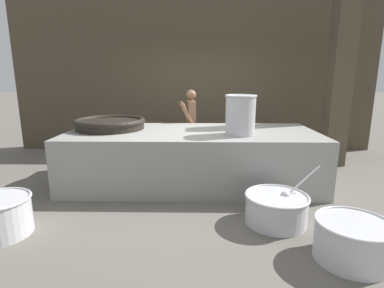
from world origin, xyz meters
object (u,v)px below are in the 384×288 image
Objects in this scene: giant_wok_near at (110,123)px; cook at (191,124)px; stock_pot at (240,114)px; prep_bowl_extra at (352,239)px; prep_bowl_vegetables at (276,207)px.

cook reaches higher than giant_wok_near.
cook reaches higher than stock_pot.
giant_wok_near reaches higher than prep_bowl_extra.
stock_pot is 1.51m from prep_bowl_vegetables.
stock_pot is 0.41× the size of cook.
cook is (-0.77, 1.47, -0.37)m from stock_pot.
prep_bowl_vegetables is (0.31, -1.11, -0.97)m from stock_pot.
prep_bowl_vegetables is at bearing -74.49° from stock_pot.
stock_pot is at bearing 110.37° from cook.
prep_bowl_vegetables is 1.32× the size of prep_bowl_extra.
cook is at bearing 117.86° from stock_pot.
cook is (1.33, 0.98, -0.16)m from giant_wok_near.
prep_bowl_vegetables is at bearing 105.31° from cook.
giant_wok_near is at bearing 167.01° from stock_pot.
stock_pot is 0.63× the size of prep_bowl_vegetables.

